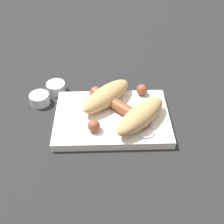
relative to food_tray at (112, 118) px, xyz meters
name	(u,v)px	position (x,y,z in m)	size (l,w,h in m)	color
ground_plane	(112,121)	(0.00, 0.00, -0.01)	(3.00, 3.00, 0.00)	#232326
food_tray	(112,118)	(0.00, 0.00, 0.00)	(0.27, 0.19, 0.02)	silver
bread_roll	(123,105)	(0.03, 0.01, 0.03)	(0.22, 0.22, 0.05)	tan
sausage	(120,106)	(0.02, 0.01, 0.02)	(0.15, 0.15, 0.03)	brown
pickled_veggies	(138,126)	(0.06, -0.04, 0.01)	(0.08, 0.08, 0.00)	#F99E4C
condiment_cup_near	(56,88)	(-0.15, 0.12, 0.00)	(0.05, 0.05, 0.03)	silver
condiment_cup_far	(40,99)	(-0.19, 0.07, 0.00)	(0.05, 0.05, 0.03)	silver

